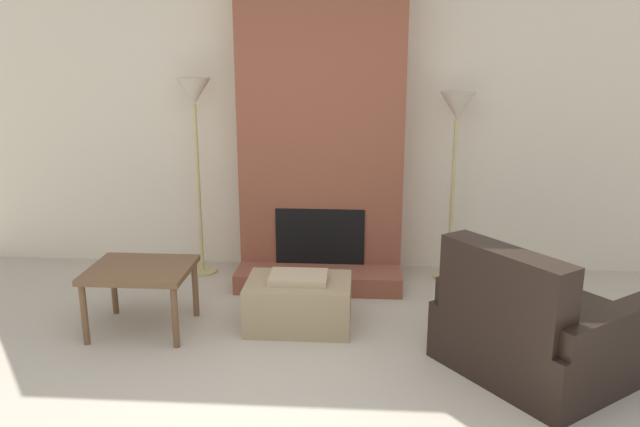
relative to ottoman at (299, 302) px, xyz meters
name	(u,v)px	position (x,y,z in m)	size (l,w,h in m)	color
wall_back	(324,123)	(0.09, 1.35, 1.12)	(6.82, 0.06, 2.60)	beige
fireplace	(322,134)	(0.09, 1.09, 1.05)	(1.36, 0.79, 2.60)	brown
ottoman	(299,302)	(0.00, 0.00, 0.00)	(0.73, 0.50, 0.39)	#998460
armchair	(535,332)	(1.50, -0.54, 0.07)	(1.39, 1.39, 0.84)	black
side_table	(141,275)	(-1.09, -0.13, 0.23)	(0.70, 0.59, 0.47)	brown
floor_lamp_left	(195,108)	(-0.97, 1.05, 1.27)	(0.29, 0.29, 1.69)	tan
floor_lamp_right	(456,121)	(1.19, 1.05, 1.18)	(0.29, 0.29, 1.59)	tan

